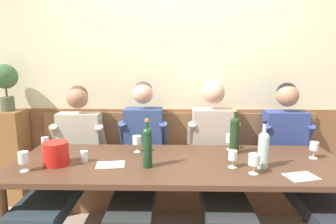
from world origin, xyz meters
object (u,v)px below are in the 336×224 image
at_px(wall_bench, 178,178).
at_px(wine_bottle_amber_mid, 147,146).
at_px(person_left_seat, 297,160).
at_px(wine_glass_near_bucket, 137,141).
at_px(wine_glass_mid_left, 254,161).
at_px(wine_bottle_green_tall, 235,134).
at_px(wine_glass_left_end, 314,147).
at_px(person_center_left_seat, 140,159).
at_px(potted_plant, 5,81).
at_px(water_tumbler_center, 84,156).
at_px(dining_table, 179,169).
at_px(wine_bottle_clear_water, 263,148).
at_px(wine_glass_right_end, 230,139).
at_px(wine_glass_center_rear, 23,159).
at_px(person_center_right_seat, 217,157).
at_px(wine_glass_by_bottle, 45,142).
at_px(wine_glass_mid_right, 233,156).
at_px(person_right_seat, 67,162).
at_px(ice_bucket, 56,153).

distance_m(wall_bench, wine_bottle_amber_mid, 1.04).
height_order(person_left_seat, wine_glass_near_bucket, person_left_seat).
xyz_separation_m(wine_glass_mid_left, wine_glass_near_bucket, (-0.87, 0.46, 0.00)).
bearing_deg(wine_bottle_green_tall, wine_glass_near_bucket, 178.60).
xyz_separation_m(wine_glass_mid_left, wine_glass_left_end, (0.57, 0.33, -0.00)).
xyz_separation_m(wine_glass_near_bucket, wine_glass_left_end, (1.44, -0.13, -0.00)).
xyz_separation_m(person_center_left_seat, potted_plant, (-1.38, 0.41, 0.67)).
height_order(wine_glass_near_bucket, water_tumbler_center, wine_glass_near_bucket).
xyz_separation_m(dining_table, wine_glass_mid_left, (0.51, -0.23, 0.16)).
distance_m(person_left_seat, wine_bottle_clear_water, 0.67).
relative_size(wine_bottle_green_tall, potted_plant, 0.81).
bearing_deg(wine_glass_mid_left, dining_table, 155.46).
bearing_deg(wine_glass_left_end, wine_bottle_clear_water, -155.32).
bearing_deg(wine_glass_right_end, wine_glass_center_rear, -161.15).
bearing_deg(person_center_left_seat, water_tumbler_center, -139.04).
relative_size(person_center_left_seat, wine_bottle_clear_water, 3.63).
bearing_deg(person_center_right_seat, person_center_left_seat, -178.34).
relative_size(wine_glass_by_bottle, wine_glass_right_end, 0.88).
bearing_deg(person_center_left_seat, wine_bottle_amber_mid, -76.01).
bearing_deg(wall_bench, wine_glass_mid_left, -60.94).
distance_m(wine_glass_mid_left, wine_glass_near_bucket, 0.99).
relative_size(dining_table, person_center_right_seat, 1.97).
bearing_deg(wine_glass_mid_left, wine_bottle_clear_water, 50.61).
height_order(person_left_seat, wine_bottle_amber_mid, person_left_seat).
bearing_deg(wine_glass_mid_right, wine_glass_by_bottle, 167.00).
bearing_deg(wine_bottle_green_tall, person_center_left_seat, 172.10).
bearing_deg(person_right_seat, wine_glass_near_bucket, -5.73).
distance_m(person_right_seat, person_left_seat, 2.05).
height_order(wine_glass_near_bucket, wine_glass_left_end, wine_glass_near_bucket).
distance_m(person_right_seat, potted_plant, 1.10).
height_order(wine_glass_right_end, water_tumbler_center, wine_glass_right_end).
height_order(wine_glass_mid_left, wine_glass_near_bucket, same).
height_order(wine_bottle_amber_mid, wine_glass_left_end, wine_bottle_amber_mid).
xyz_separation_m(wall_bench, wine_glass_mid_right, (0.39, -0.81, 0.53)).
bearing_deg(wine_glass_mid_left, person_center_left_seat, 147.38).
height_order(person_left_seat, wine_glass_center_rear, person_left_seat).
bearing_deg(person_left_seat, wine_glass_mid_right, -146.47).
bearing_deg(person_left_seat, wine_glass_near_bucket, -176.01).
relative_size(person_right_seat, potted_plant, 2.74).
xyz_separation_m(person_center_left_seat, wine_bottle_green_tall, (0.81, -0.11, 0.27)).
relative_size(person_center_right_seat, wine_bottle_green_tall, 3.43).
distance_m(person_center_right_seat, wine_glass_left_end, 0.80).
distance_m(person_center_left_seat, wine_glass_near_bucket, 0.22).
height_order(wine_glass_center_rear, wine_glass_mid_right, wine_glass_center_rear).
bearing_deg(wine_glass_by_bottle, ice_bucket, -55.48).
xyz_separation_m(wine_glass_mid_left, potted_plant, (-2.25, 0.96, 0.47)).
bearing_deg(person_center_left_seat, person_left_seat, 0.24).
distance_m(person_center_right_seat, wine_bottle_green_tall, 0.30).
distance_m(wine_glass_center_rear, wine_glass_by_bottle, 0.47).
bearing_deg(wine_bottle_amber_mid, potted_plant, 150.47).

